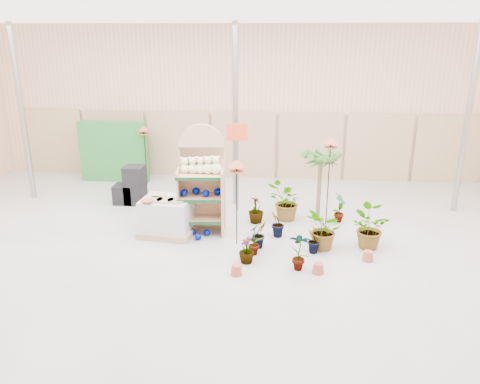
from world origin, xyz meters
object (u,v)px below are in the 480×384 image
object	(u,v)px
display_shelf	(202,184)
potted_plant_2	(324,230)
pallet_stack	(168,216)
bird_table_front	(237,166)

from	to	relation	value
display_shelf	potted_plant_2	world-z (taller)	display_shelf
pallet_stack	potted_plant_2	xyz separation A→B (m)	(3.37, -0.50, 0.02)
display_shelf	pallet_stack	distance (m)	1.04
pallet_stack	potted_plant_2	distance (m)	3.41
pallet_stack	display_shelf	bearing A→B (deg)	28.12
display_shelf	bird_table_front	world-z (taller)	display_shelf
display_shelf	pallet_stack	bearing A→B (deg)	-163.68
pallet_stack	bird_table_front	xyz separation A→B (m)	(1.57, -0.41, 1.29)
potted_plant_2	pallet_stack	bearing A→B (deg)	171.60
pallet_stack	potted_plant_2	world-z (taller)	potted_plant_2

